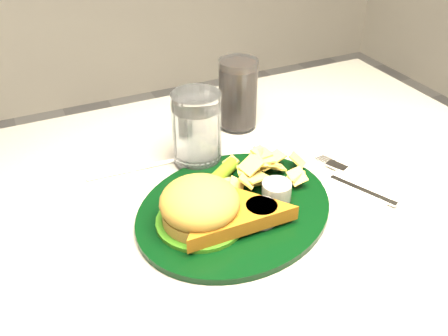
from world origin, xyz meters
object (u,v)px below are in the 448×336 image
at_px(cola_glass, 238,94).
at_px(fork_napkin, 359,187).
at_px(water_glass, 197,129).
at_px(dinner_plate, 235,192).

bearing_deg(cola_glass, fork_napkin, -73.73).
relative_size(water_glass, cola_glass, 0.97).
relative_size(cola_glass, fork_napkin, 0.90).
xyz_separation_m(dinner_plate, water_glass, (0.00, 0.15, 0.03)).
bearing_deg(dinner_plate, fork_napkin, -34.61).
distance_m(dinner_plate, cola_glass, 0.28).
bearing_deg(cola_glass, water_glass, -144.04).
bearing_deg(fork_napkin, dinner_plate, 146.35).
height_order(dinner_plate, fork_napkin, dinner_plate).
bearing_deg(fork_napkin, cola_glass, 82.50).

